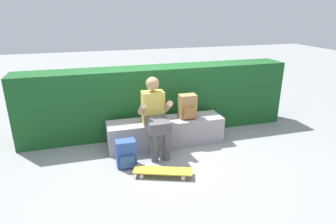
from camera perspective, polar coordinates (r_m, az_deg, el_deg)
ground_plane at (r=4.68m, az=0.51°, el=-7.70°), size 24.00×24.00×0.00m
bench_main at (r=4.83m, az=-0.44°, el=-3.93°), size 1.93×0.47×0.43m
person_skater at (r=4.42m, az=-2.57°, el=-0.38°), size 0.49×0.62×1.18m
skateboard_near_person at (r=4.00m, az=-1.03°, el=-11.65°), size 0.82×0.47×0.09m
backpack_on_bench at (r=4.78m, az=3.91°, el=1.04°), size 0.28×0.23×0.40m
backpack_on_ground at (r=4.22m, az=-8.33°, el=-8.22°), size 0.28×0.23×0.40m
hedge_row at (r=5.25m, az=-2.00°, el=2.50°), size 4.83×0.55×1.20m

